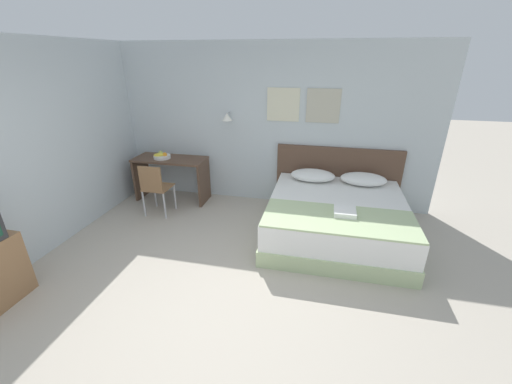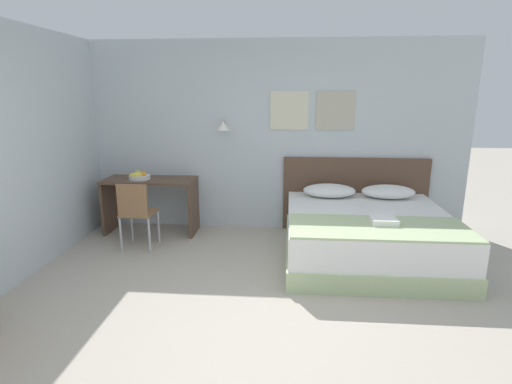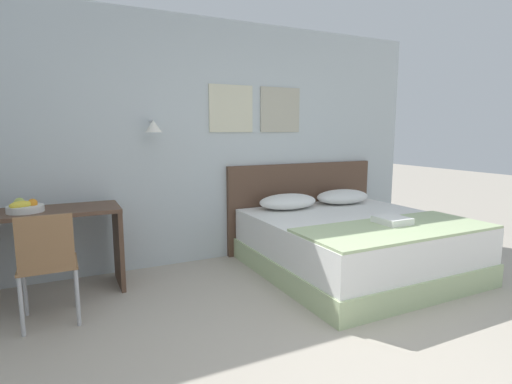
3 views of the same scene
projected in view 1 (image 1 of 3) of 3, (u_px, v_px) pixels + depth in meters
The scene contains 11 objects.
ground_plane at pixel (210, 303), 3.34m from camera, with size 24.00×24.00×0.00m, color #B2A899.
wall_back at pixel (262, 126), 5.27m from camera, with size 5.66×0.31×2.65m.
bed at pixel (336, 219), 4.48m from camera, with size 1.91×1.96×0.57m.
headboard at pixel (337, 178), 5.28m from camera, with size 2.03×0.06×1.06m.
pillow_left at pixel (313, 175), 5.04m from camera, with size 0.70×0.44×0.17m.
pillow_right at pixel (363, 179), 4.89m from camera, with size 0.70×0.44×0.17m.
throw_blanket at pixel (339, 219), 3.85m from camera, with size 1.85×0.78×0.02m.
folded_towel_near_foot at pixel (345, 211), 3.94m from camera, with size 0.27×0.29×0.06m.
desk at pixel (171, 171), 5.57m from camera, with size 1.26×0.54×0.78m.
desk_chair at pixel (155, 186), 5.00m from camera, with size 0.40×0.40×0.87m.
fruit_bowl at pixel (162, 156), 5.45m from camera, with size 0.29×0.29×0.12m.
Camera 1 is at (1.05, -2.42, 2.42)m, focal length 22.00 mm.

